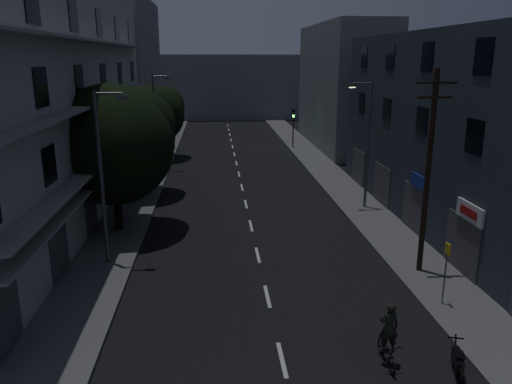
{
  "coord_description": "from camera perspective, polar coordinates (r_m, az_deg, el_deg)",
  "views": [
    {
      "loc": [
        -2.07,
        -12.19,
        9.56
      ],
      "look_at": [
        0.0,
        12.0,
        3.0
      ],
      "focal_mm": 35.0,
      "sensor_mm": 36.0,
      "label": 1
    }
  ],
  "objects": [
    {
      "name": "building_far_end",
      "position": [
        82.34,
        -3.52,
        11.91
      ],
      "size": [
        24.0,
        8.0,
        10.0
      ],
      "primitive_type": "cube",
      "color": "slate",
      "rests_on": "ground"
    },
    {
      "name": "tree_near",
      "position": [
        28.26,
        -15.89,
        5.74
      ],
      "size": [
        6.59,
        6.59,
        8.12
      ],
      "color": "black",
      "rests_on": "sidewalk_left"
    },
    {
      "name": "lane_markings",
      "position": [
        44.53,
        -2.12,
        2.72
      ],
      "size": [
        0.15,
        60.5,
        0.01
      ],
      "color": "beige",
      "rests_on": "ground"
    },
    {
      "name": "tree_far",
      "position": [
        49.21,
        -11.43,
        8.96
      ],
      "size": [
        5.65,
        5.65,
        6.99
      ],
      "color": "black",
      "rests_on": "sidewalk_left"
    },
    {
      "name": "utility_pole",
      "position": [
        22.91,
        19.08,
        2.46
      ],
      "size": [
        1.8,
        0.24,
        9.0
      ],
      "color": "black",
      "rests_on": "sidewalk_right"
    },
    {
      "name": "traffic_signal_far_left",
      "position": [
        53.44,
        -9.44,
        7.97
      ],
      "size": [
        0.28,
        0.37,
        4.1
      ],
      "color": "black",
      "rests_on": "sidewalk_left"
    },
    {
      "name": "building_far_left",
      "position": [
        61.02,
        -14.65,
        13.18
      ],
      "size": [
        6.0,
        20.0,
        16.0
      ],
      "primitive_type": "cube",
      "color": "slate",
      "rests_on": "ground"
    },
    {
      "name": "cyclist",
      "position": [
        17.16,
        14.8,
        -16.4
      ],
      "size": [
        0.64,
        1.73,
        2.17
      ],
      "rotation": [
        0.0,
        0.0,
        -0.02
      ],
      "color": "black",
      "rests_on": "ground"
    },
    {
      "name": "street_lamp_right",
      "position": [
        32.33,
        12.52,
        5.93
      ],
      "size": [
        1.51,
        0.25,
        8.0
      ],
      "color": "#5B5F63",
      "rests_on": "sidewalk_right"
    },
    {
      "name": "building_left",
      "position": [
        31.88,
        -23.3,
        9.29
      ],
      "size": [
        7.0,
        36.0,
        14.0
      ],
      "color": "#B0B0AB",
      "rests_on": "ground"
    },
    {
      "name": "building_far_right",
      "position": [
        56.07,
        9.86,
        11.77
      ],
      "size": [
        6.0,
        20.0,
        13.0
      ],
      "primitive_type": "cube",
      "color": "slate",
      "rests_on": "ground"
    },
    {
      "name": "sidewalk_left",
      "position": [
        38.76,
        -12.79,
        0.57
      ],
      "size": [
        3.0,
        90.0,
        0.15
      ],
      "primitive_type": "cube",
      "color": "#565659",
      "rests_on": "ground"
    },
    {
      "name": "ground",
      "position": [
        38.45,
        -1.65,
        0.72
      ],
      "size": [
        160.0,
        160.0,
        0.0
      ],
      "primitive_type": "plane",
      "color": "black",
      "rests_on": "ground"
    },
    {
      "name": "tree_mid",
      "position": [
        35.78,
        -13.78,
        6.76
      ],
      "size": [
        5.82,
        5.82,
        7.16
      ],
      "color": "black",
      "rests_on": "sidewalk_left"
    },
    {
      "name": "street_lamp_left_near",
      "position": [
        23.68,
        -17.04,
        2.36
      ],
      "size": [
        1.51,
        0.25,
        8.0
      ],
      "color": "#54555B",
      "rests_on": "sidewalk_left"
    },
    {
      "name": "motorcycle",
      "position": [
        17.47,
        22.03,
        -17.61
      ],
      "size": [
        0.7,
        1.66,
        1.09
      ],
      "rotation": [
        0.0,
        0.0,
        -0.29
      ],
      "color": "black",
      "rests_on": "ground"
    },
    {
      "name": "bus_stop_sign",
      "position": [
        20.83,
        20.92,
        -7.54
      ],
      "size": [
        0.06,
        0.35,
        2.52
      ],
      "color": "#595B60",
      "rests_on": "sidewalk_right"
    },
    {
      "name": "sidewalk_right",
      "position": [
        39.56,
        9.26,
        1.04
      ],
      "size": [
        3.0,
        90.0,
        0.15
      ],
      "primitive_type": "cube",
      "color": "#565659",
      "rests_on": "ground"
    },
    {
      "name": "traffic_signal_far_right",
      "position": [
        54.04,
        4.28,
        8.21
      ],
      "size": [
        0.28,
        0.37,
        4.1
      ],
      "color": "black",
      "rests_on": "sidewalk_right"
    },
    {
      "name": "street_lamp_left_far",
      "position": [
        44.05,
        -11.35,
        8.36
      ],
      "size": [
        1.51,
        0.25,
        8.0
      ],
      "color": "slate",
      "rests_on": "sidewalk_left"
    },
    {
      "name": "building_right",
      "position": [
        30.0,
        23.26,
        6.11
      ],
      "size": [
        6.19,
        28.0,
        11.0
      ],
      "color": "#2C323C",
      "rests_on": "ground"
    }
  ]
}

